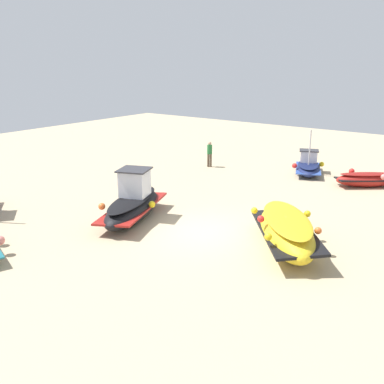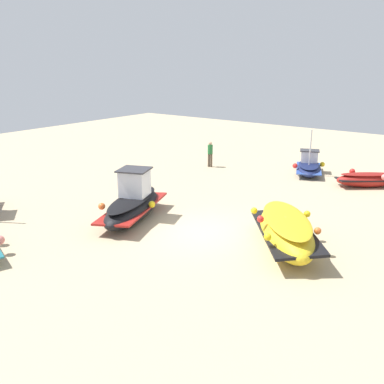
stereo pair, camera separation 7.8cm
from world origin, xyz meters
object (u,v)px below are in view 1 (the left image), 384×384
Objects in this scene: fishing_boat_5 at (133,204)px; person_walking at (210,152)px; fishing_boat_4 at (286,231)px; fishing_boat_2 at (308,166)px; fishing_boat_3 at (367,179)px.

person_walking is at bearing -5.64° from fishing_boat_5.
person_walking is at bearing 8.06° from fishing_boat_4.
fishing_boat_2 reaches higher than fishing_boat_4.
person_walking is at bearing 86.49° from fishing_boat_2.
fishing_boat_5 is at bearing -1.12° from person_walking.
fishing_boat_2 reaches higher than person_walking.
person_walking is (-8.84, -9.34, 0.27)m from fishing_boat_4.
fishing_boat_3 is 0.69× the size of fishing_boat_4.
fishing_boat_2 is 12.30m from fishing_boat_5.
fishing_boat_5 reaches higher than person_walking.
fishing_boat_3 is 10.10m from fishing_boat_4.
person_walking reaches higher than fishing_boat_3.
fishing_boat_5 is at bearing -159.13° from fishing_boat_3.
fishing_boat_2 is at bearing 129.22° from fishing_boat_3.
person_walking is (-9.91, -2.79, 0.26)m from fishing_boat_5.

